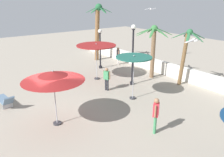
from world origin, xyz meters
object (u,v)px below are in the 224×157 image
at_px(patio_umbrella_1, 134,59).
at_px(lamp_post_0, 100,46).
at_px(lounge_chair_1, 4,100).
at_px(patio_umbrella_2, 53,76).
at_px(guest_0, 118,54).
at_px(lamp_post_1, 133,52).
at_px(patio_umbrella_3, 96,46).
at_px(palm_tree_3, 186,50).
at_px(guest_1, 107,77).
at_px(palm_tree_1, 98,27).
at_px(guest_2, 156,112).
at_px(seagull_0, 150,9).
at_px(palm_tree_0, 153,44).
at_px(seagull_1, 194,40).

relative_size(patio_umbrella_1, lamp_post_0, 0.81).
relative_size(lamp_post_0, lounge_chair_1, 1.73).
height_order(patio_umbrella_2, guest_0, patio_umbrella_2).
relative_size(patio_umbrella_1, lamp_post_1, 0.65).
distance_m(patio_umbrella_3, palm_tree_3, 6.20).
bearing_deg(lamp_post_1, lamp_post_0, 174.16).
distance_m(lamp_post_1, guest_1, 2.49).
bearing_deg(palm_tree_3, patio_umbrella_1, -95.21).
height_order(patio_umbrella_1, lounge_chair_1, patio_umbrella_1).
relative_size(lamp_post_1, guest_1, 2.70).
bearing_deg(patio_umbrella_3, palm_tree_1, 145.27).
height_order(patio_umbrella_1, lamp_post_1, lamp_post_1).
height_order(lounge_chair_1, guest_1, guest_1).
bearing_deg(patio_umbrella_2, patio_umbrella_3, 129.95).
bearing_deg(guest_2, guest_1, 167.38).
height_order(palm_tree_1, lamp_post_1, palm_tree_1).
bearing_deg(lamp_post_0, patio_umbrella_3, -39.59).
bearing_deg(patio_umbrella_2, guest_0, 126.16).
relative_size(lounge_chair_1, guest_1, 1.25).
distance_m(lounge_chair_1, seagull_0, 14.34).
xyz_separation_m(guest_1, seagull_0, (-3.64, 7.46, 3.92)).
xyz_separation_m(palm_tree_0, lamp_post_0, (-4.40, -1.76, -0.61)).
xyz_separation_m(palm_tree_1, guest_1, (6.79, -3.84, -2.32)).
distance_m(patio_umbrella_3, palm_tree_1, 5.55).
bearing_deg(lamp_post_0, palm_tree_0, 21.85).
bearing_deg(patio_umbrella_3, guest_2, -14.03).
bearing_deg(palm_tree_3, lamp_post_1, -129.60).
xyz_separation_m(guest_0, guest_2, (9.90, -5.68, 0.09)).
xyz_separation_m(patio_umbrella_2, palm_tree_3, (0.36, 9.22, 0.03)).
height_order(patio_umbrella_2, palm_tree_0, palm_tree_0).
height_order(palm_tree_0, lamp_post_0, palm_tree_0).
bearing_deg(lamp_post_0, guest_0, 89.67).
height_order(palm_tree_1, palm_tree_3, palm_tree_1).
distance_m(palm_tree_0, seagull_1, 6.32).
distance_m(palm_tree_1, seagull_1, 12.38).
bearing_deg(palm_tree_1, guest_2, -22.47).
xyz_separation_m(palm_tree_3, guest_1, (-2.43, -4.75, -1.58)).
relative_size(patio_umbrella_1, patio_umbrella_2, 0.94).
bearing_deg(lounge_chair_1, palm_tree_3, 69.71).
bearing_deg(guest_0, palm_tree_3, 2.46).
xyz_separation_m(patio_umbrella_2, seagull_1, (3.22, 5.69, 1.47)).
bearing_deg(seagull_1, lounge_chair_1, -133.42).
distance_m(lamp_post_0, guest_0, 2.18).
xyz_separation_m(lamp_post_1, guest_1, (-0.19, -2.05, -1.40)).
distance_m(patio_umbrella_3, guest_1, 2.84).
height_order(palm_tree_1, seagull_0, palm_tree_1).
bearing_deg(patio_umbrella_3, seagull_0, 101.48).
distance_m(patio_umbrella_1, guest_0, 7.76).
bearing_deg(lamp_post_1, patio_umbrella_1, -40.41).
height_order(lamp_post_0, seagull_0, seagull_0).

